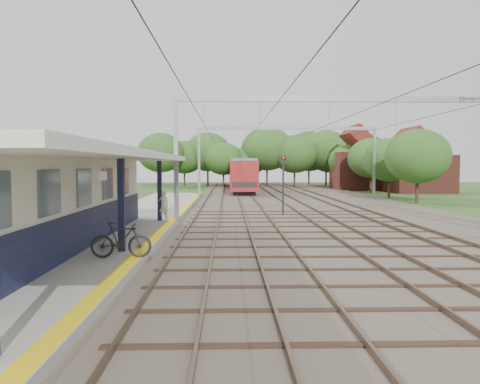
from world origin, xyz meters
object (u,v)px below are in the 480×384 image
object	(u,v)px
bicycle	(121,240)
signal_post	(283,180)
person	(163,206)
train	(240,173)

from	to	relation	value
bicycle	signal_post	size ratio (longest dim) A/B	0.49
bicycle	signal_post	world-z (taller)	signal_post
bicycle	person	bearing A→B (deg)	-4.52
bicycle	signal_post	xyz separation A→B (m)	(7.01, 15.19, 1.42)
bicycle	signal_post	distance (m)	16.79
train	signal_post	xyz separation A→B (m)	(1.85, -36.47, 0.17)
train	signal_post	world-z (taller)	train
person	train	size ratio (longest dim) A/B	0.04
person	train	xyz separation A→B (m)	(5.21, 41.49, 1.04)
person	signal_post	world-z (taller)	signal_post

